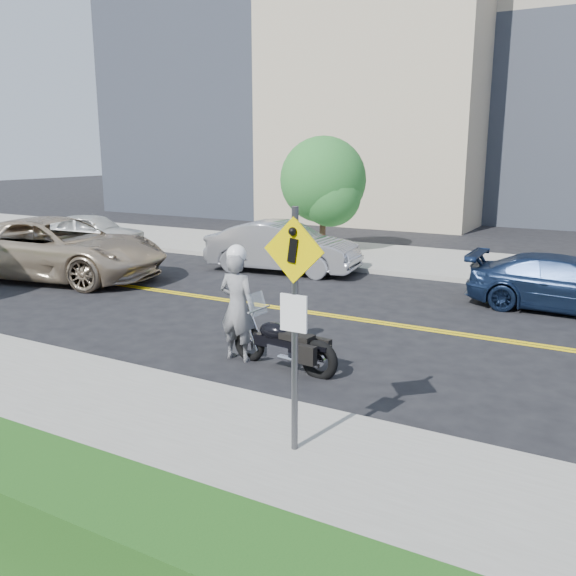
# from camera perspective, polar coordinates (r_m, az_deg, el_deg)

# --- Properties ---
(ground_plane) EXTENTS (120.00, 120.00, 0.00)m
(ground_plane) POSITION_cam_1_polar(r_m,az_deg,el_deg) (14.98, -1.84, -1.74)
(ground_plane) COLOR black
(ground_plane) RESTS_ON ground
(sidewalk_far) EXTENTS (60.00, 5.00, 0.15)m
(sidewalk_far) POSITION_cam_1_polar(r_m,az_deg,el_deg) (21.58, 8.55, 2.86)
(sidewalk_far) COLOR #9E9B91
(sidewalk_far) RESTS_ON ground_plane
(pedestrian_sign) EXTENTS (0.78, 0.08, 3.00)m
(pedestrian_sign) POSITION_cam_1_polar(r_m,az_deg,el_deg) (7.16, 0.60, -1.87)
(pedestrian_sign) COLOR #4C4C51
(pedestrian_sign) RESTS_ON sidewalk_near
(motorcyclist) EXTENTS (0.73, 0.48, 2.14)m
(motorcyclist) POSITION_cam_1_polar(r_m,az_deg,el_deg) (11.03, -4.75, -1.43)
(motorcyclist) COLOR #AEAEB3
(motorcyclist) RESTS_ON ground
(motorcycle) EXTENTS (2.17, 0.86, 1.28)m
(motorcycle) POSITION_cam_1_polar(r_m,az_deg,el_deg) (10.66, -0.37, -4.26)
(motorcycle) COLOR black
(motorcycle) RESTS_ON ground
(suv) EXTENTS (7.00, 4.30, 1.81)m
(suv) POSITION_cam_1_polar(r_m,az_deg,el_deg) (19.28, -20.77, 3.47)
(suv) COLOR tan
(suv) RESTS_ON ground
(parked_car_white) EXTENTS (4.30, 2.43, 1.38)m
(parked_car_white) POSITION_cam_1_polar(r_m,az_deg,el_deg) (24.65, -17.80, 5.08)
(parked_car_white) COLOR silver
(parked_car_white) RESTS_ON ground
(parked_car_silver) EXTENTS (4.95, 2.28, 1.57)m
(parked_car_silver) POSITION_cam_1_polar(r_m,az_deg,el_deg) (19.04, -0.48, 3.84)
(parked_car_silver) COLOR #9B9DA3
(parked_car_silver) RESTS_ON ground
(parked_car_blue) EXTENTS (4.52, 1.84, 1.31)m
(parked_car_blue) POSITION_cam_1_polar(r_m,az_deg,el_deg) (15.86, 24.57, 0.34)
(parked_car_blue) COLOR #182849
(parked_car_blue) RESTS_ON ground
(tree_far_a) EXTENTS (3.11, 3.11, 4.25)m
(tree_far_a) POSITION_cam_1_polar(r_m,az_deg,el_deg) (22.32, 3.31, 10.06)
(tree_far_a) COLOR #382619
(tree_far_a) RESTS_ON ground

